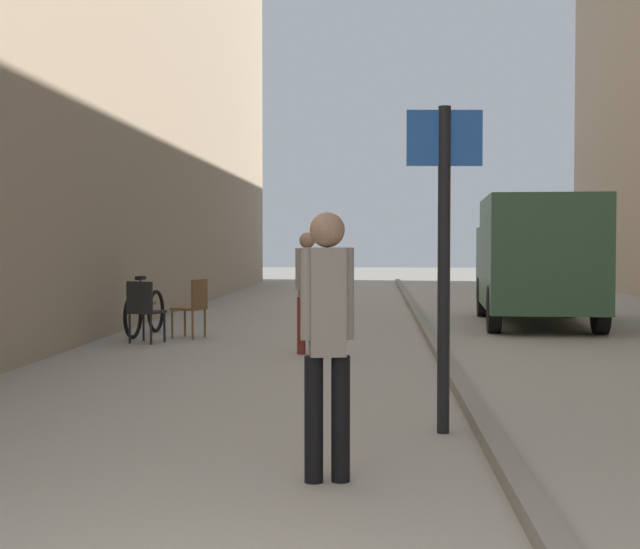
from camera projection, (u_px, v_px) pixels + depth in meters
ground_plane at (331, 336)px, 14.68m from camera, size 80.00×80.00×0.00m
kerb_strip at (428, 333)px, 14.59m from camera, size 0.16×40.00×0.12m
pedestrian_main_foreground at (327, 327)px, 5.72m from camera, size 0.34×0.22×1.72m
pedestrian_mid_block at (307, 284)px, 12.30m from camera, size 0.31×0.25×1.66m
delivery_van at (536, 257)px, 16.65m from camera, size 2.24×5.06×2.32m
street_sign_post at (444, 240)px, 7.17m from camera, size 0.60×0.10×2.60m
bicycle_leaning at (145, 312)px, 14.73m from camera, size 0.25×1.77×0.98m
cafe_chair_near_window at (144, 307)px, 13.58m from camera, size 0.56×0.56×0.94m
cafe_chair_by_doorway at (193, 304)px, 14.33m from camera, size 0.56×0.56×0.94m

